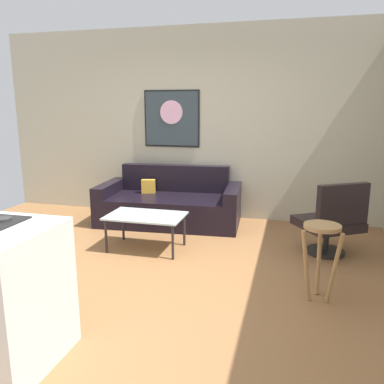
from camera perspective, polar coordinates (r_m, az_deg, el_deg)
The scene contains 7 objects.
ground at distance 3.92m, azimuth -6.94°, elevation -12.93°, with size 6.40×6.40×0.04m, color #8F6139.
back_wall at distance 5.87m, azimuth 1.48°, elevation 9.94°, with size 6.40×0.05×2.80m, color #B3AD94.
couch at distance 5.63m, azimuth -3.25°, elevation -1.89°, with size 2.05×1.06×0.80m.
coffee_table at distance 4.58m, azimuth -6.80°, elevation -3.81°, with size 0.89×0.56×0.42m.
armchair at distance 4.61m, azimuth 19.88°, elevation -4.02°, with size 0.83×0.82×0.86m.
bar_stool at distance 3.51m, azimuth 18.45°, elevation -7.11°, with size 0.36×0.35×0.68m.
wall_painting at distance 5.95m, azimuth -3.01°, elevation 10.73°, with size 0.86×0.03×0.84m.
Camera 1 is at (1.33, -3.29, 1.65)m, focal length 36.30 mm.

